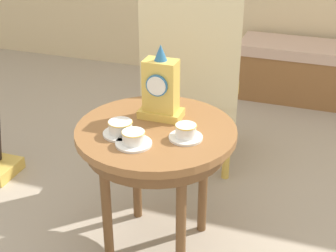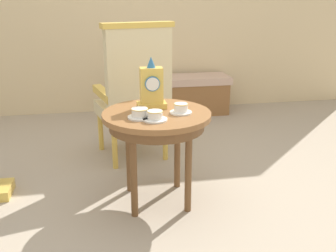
{
  "view_description": "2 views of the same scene",
  "coord_description": "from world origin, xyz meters",
  "px_view_note": "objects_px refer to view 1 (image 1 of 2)",
  "views": [
    {
      "loc": [
        0.71,
        -1.8,
        1.61
      ],
      "look_at": [
        0.08,
        -0.0,
        0.63
      ],
      "focal_mm": 53.61,
      "sensor_mm": 36.0,
      "label": 1
    },
    {
      "loc": [
        -0.32,
        -2.37,
        1.33
      ],
      "look_at": [
        0.11,
        -0.03,
        0.53
      ],
      "focal_mm": 41.57,
      "sensor_mm": 36.0,
      "label": 2
    }
  ],
  "objects_px": {
    "teacup_right": "(133,139)",
    "window_bench": "(316,73)",
    "teacup_center": "(186,132)",
    "side_table": "(156,144)",
    "teacup_left": "(120,129)",
    "mantel_clock": "(161,89)",
    "armchair": "(191,74)"
  },
  "relations": [
    {
      "from": "teacup_left",
      "to": "armchair",
      "type": "distance_m",
      "value": 0.84
    },
    {
      "from": "mantel_clock",
      "to": "armchair",
      "type": "bearing_deg",
      "value": 94.75
    },
    {
      "from": "side_table",
      "to": "teacup_center",
      "type": "bearing_deg",
      "value": -17.14
    },
    {
      "from": "side_table",
      "to": "armchair",
      "type": "xyz_separation_m",
      "value": [
        -0.07,
        0.73,
        0.04
      ]
    },
    {
      "from": "teacup_left",
      "to": "mantel_clock",
      "type": "distance_m",
      "value": 0.26
    },
    {
      "from": "teacup_left",
      "to": "side_table",
      "type": "bearing_deg",
      "value": 40.87
    },
    {
      "from": "side_table",
      "to": "teacup_right",
      "type": "relative_size",
      "value": 4.68
    },
    {
      "from": "teacup_right",
      "to": "window_bench",
      "type": "bearing_deg",
      "value": 74.44
    },
    {
      "from": "teacup_left",
      "to": "window_bench",
      "type": "relative_size",
      "value": 0.13
    },
    {
      "from": "teacup_right",
      "to": "side_table",
      "type": "bearing_deg",
      "value": 77.47
    },
    {
      "from": "side_table",
      "to": "window_bench",
      "type": "bearing_deg",
      "value": 74.2
    },
    {
      "from": "mantel_clock",
      "to": "window_bench",
      "type": "height_order",
      "value": "mantel_clock"
    },
    {
      "from": "side_table",
      "to": "teacup_center",
      "type": "relative_size",
      "value": 4.96
    },
    {
      "from": "teacup_left",
      "to": "teacup_right",
      "type": "xyz_separation_m",
      "value": [
        0.08,
        -0.06,
        -0.0
      ]
    },
    {
      "from": "teacup_center",
      "to": "armchair",
      "type": "distance_m",
      "value": 0.81
    },
    {
      "from": "side_table",
      "to": "teacup_left",
      "type": "bearing_deg",
      "value": -139.13
    },
    {
      "from": "teacup_right",
      "to": "teacup_center",
      "type": "relative_size",
      "value": 1.06
    },
    {
      "from": "armchair",
      "to": "window_bench",
      "type": "relative_size",
      "value": 0.98
    },
    {
      "from": "teacup_center",
      "to": "side_table",
      "type": "bearing_deg",
      "value": 162.86
    },
    {
      "from": "teacup_left",
      "to": "armchair",
      "type": "xyz_separation_m",
      "value": [
        0.05,
        0.84,
        -0.06
      ]
    },
    {
      "from": "teacup_right",
      "to": "teacup_center",
      "type": "xyz_separation_m",
      "value": [
        0.18,
        0.12,
        0.0
      ]
    },
    {
      "from": "teacup_center",
      "to": "window_bench",
      "type": "relative_size",
      "value": 0.12
    },
    {
      "from": "mantel_clock",
      "to": "side_table",
      "type": "bearing_deg",
      "value": -81.42
    },
    {
      "from": "side_table",
      "to": "teacup_center",
      "type": "distance_m",
      "value": 0.19
    },
    {
      "from": "teacup_right",
      "to": "armchair",
      "type": "relative_size",
      "value": 0.13
    },
    {
      "from": "teacup_center",
      "to": "mantel_clock",
      "type": "bearing_deg",
      "value": 136.84
    },
    {
      "from": "window_bench",
      "to": "mantel_clock",
      "type": "bearing_deg",
      "value": -107.12
    },
    {
      "from": "teacup_right",
      "to": "mantel_clock",
      "type": "xyz_separation_m",
      "value": [
        0.02,
        0.27,
        0.11
      ]
    },
    {
      "from": "side_table",
      "to": "mantel_clock",
      "type": "xyz_separation_m",
      "value": [
        -0.02,
        0.11,
        0.21
      ]
    },
    {
      "from": "mantel_clock",
      "to": "armchair",
      "type": "xyz_separation_m",
      "value": [
        -0.05,
        0.63,
        -0.17
      ]
    },
    {
      "from": "mantel_clock",
      "to": "teacup_left",
      "type": "bearing_deg",
      "value": -115.88
    },
    {
      "from": "teacup_center",
      "to": "window_bench",
      "type": "xyz_separation_m",
      "value": [
        0.41,
        2.03,
        -0.43
      ]
    }
  ]
}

